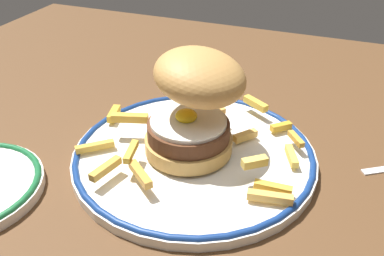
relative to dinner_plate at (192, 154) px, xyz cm
name	(u,v)px	position (x,y,z in cm)	size (l,w,h in cm)	color
ground_plane	(185,187)	(0.28, -3.18, -2.84)	(117.77, 107.79, 4.00)	#52351E
dinner_plate	(192,154)	(0.00, 0.00, 0.00)	(29.87, 29.87, 1.60)	white
burger	(194,101)	(-0.08, 1.00, 6.97)	(12.41, 13.35, 12.69)	tan
fries_pile	(198,144)	(0.91, -0.36, 1.93)	(27.09, 23.93, 2.99)	gold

